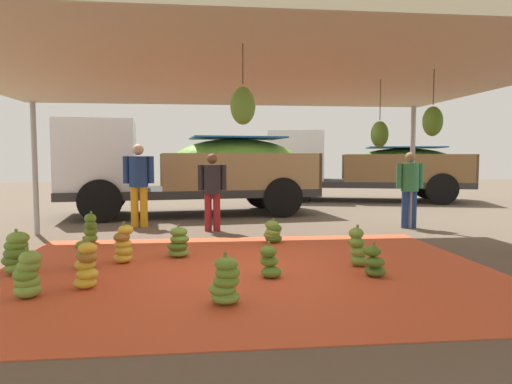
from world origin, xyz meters
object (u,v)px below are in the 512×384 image
banana_bunch_4 (28,276)px  worker_1 (212,186)px  banana_bunch_0 (358,248)px  worker_2 (139,179)px  cargo_truck_far (359,166)px  banana_bunch_3 (85,256)px  banana_bunch_7 (273,232)px  banana_bunch_9 (123,245)px  banana_bunch_10 (179,243)px  banana_bunch_11 (86,267)px  banana_bunch_8 (17,254)px  worker_0 (410,184)px  cargo_truck_main (185,167)px  banana_bunch_5 (91,229)px  banana_bunch_6 (270,263)px  banana_bunch_1 (226,282)px  banana_bunch_2 (374,263)px

banana_bunch_4 → worker_1: size_ratio=0.35×
banana_bunch_0 → worker_2: worker_2 is taller
cargo_truck_far → banana_bunch_0: bearing=-108.9°
banana_bunch_0 → banana_bunch_3: banana_bunch_0 is taller
banana_bunch_7 → worker_1: size_ratio=0.28×
worker_2 → cargo_truck_far: bearing=38.9°
banana_bunch_4 → banana_bunch_9: banana_bunch_9 is taller
banana_bunch_10 → cargo_truck_far: bearing=56.4°
banana_bunch_11 → worker_1: worker_1 is taller
banana_bunch_8 → worker_0: (6.70, 3.16, 0.68)m
banana_bunch_9 → worker_1: bearing=64.6°
cargo_truck_main → cargo_truck_far: size_ratio=0.94×
banana_bunch_4 → banana_bunch_5: bearing=92.0°
banana_bunch_0 → banana_bunch_6: bearing=-160.2°
banana_bunch_9 → cargo_truck_far: cargo_truck_far is taller
banana_bunch_1 → banana_bunch_7: 3.40m
banana_bunch_1 → banana_bunch_10: (-0.61, 2.28, -0.02)m
banana_bunch_0 → worker_1: (-1.94, 3.26, 0.67)m
banana_bunch_1 → banana_bunch_9: size_ratio=0.91×
banana_bunch_3 → banana_bunch_10: banana_bunch_10 is taller
banana_bunch_3 → banana_bunch_9: 0.55m
banana_bunch_4 → banana_bunch_8: bearing=116.2°
banana_bunch_1 → worker_1: size_ratio=0.34×
worker_0 → worker_2: worker_2 is taller
cargo_truck_far → worker_2: (-6.74, -5.44, -0.18)m
banana_bunch_7 → worker_1: (-1.03, 1.45, 0.73)m
banana_bunch_0 → banana_bunch_7: 2.03m
banana_bunch_8 → worker_0: 7.43m
worker_2 → banana_bunch_2: bearing=-52.5°
worker_1 → banana_bunch_8: bearing=-128.5°
cargo_truck_far → worker_2: bearing=-141.1°
banana_bunch_2 → worker_0: (2.19, 3.80, 0.75)m
banana_bunch_3 → cargo_truck_far: size_ratio=0.06×
banana_bunch_9 → banana_bunch_10: banana_bunch_9 is taller
cargo_truck_far → worker_1: bearing=-129.9°
banana_bunch_9 → banana_bunch_11: banana_bunch_9 is taller
banana_bunch_6 → banana_bunch_11: (-2.14, -0.24, 0.06)m
banana_bunch_0 → cargo_truck_far: 10.04m
banana_bunch_1 → banana_bunch_4: banana_bunch_4 is taller
cargo_truck_main → banana_bunch_8: bearing=-107.4°
banana_bunch_8 → banana_bunch_7: bearing=26.0°
banana_bunch_0 → banana_bunch_3: (-3.68, 0.24, -0.07)m
banana_bunch_9 → cargo_truck_main: cargo_truck_main is taller
banana_bunch_1 → banana_bunch_2: (1.89, 0.88, -0.05)m
banana_bunch_5 → worker_1: 2.50m
banana_bunch_0 → banana_bunch_7: (-0.91, 1.81, -0.06)m
banana_bunch_0 → banana_bunch_2: (0.02, -0.57, -0.07)m
banana_bunch_7 → banana_bunch_9: bearing=-151.2°
banana_bunch_7 → banana_bunch_9: banana_bunch_9 is taller
banana_bunch_3 → worker_1: (1.74, 3.02, 0.73)m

